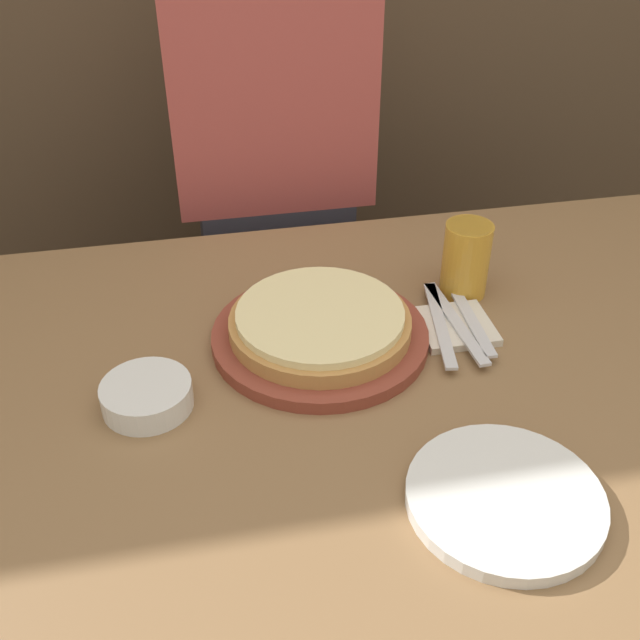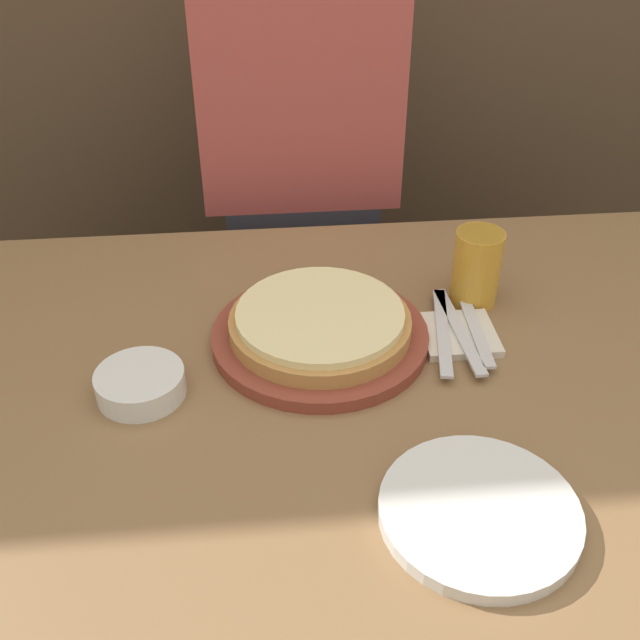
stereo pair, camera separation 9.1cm
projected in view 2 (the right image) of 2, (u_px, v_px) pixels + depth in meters
name	position (u px, v px, depth m)	size (l,w,h in m)	color
dining_table	(366.00, 544.00, 1.26)	(1.58, 0.89, 0.73)	olive
pizza_on_board	(320.00, 328.00, 1.10)	(0.32, 0.32, 0.06)	brown
beer_glass	(477.00, 265.00, 1.16)	(0.08, 0.08, 0.12)	gold
dinner_plate	(479.00, 512.00, 0.84)	(0.23, 0.23, 0.02)	silver
side_bowl	(140.00, 384.00, 1.01)	(0.12, 0.12, 0.04)	silver
napkin_stack	(458.00, 335.00, 1.12)	(0.11, 0.11, 0.01)	beige
fork	(442.00, 331.00, 1.11)	(0.05, 0.22, 0.00)	silver
dinner_knife	(459.00, 330.00, 1.11)	(0.03, 0.22, 0.00)	silver
spoon	(475.00, 329.00, 1.11)	(0.03, 0.18, 0.00)	silver
diner_person	(301.00, 212.00, 1.61)	(0.39, 0.21, 1.34)	#33333D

